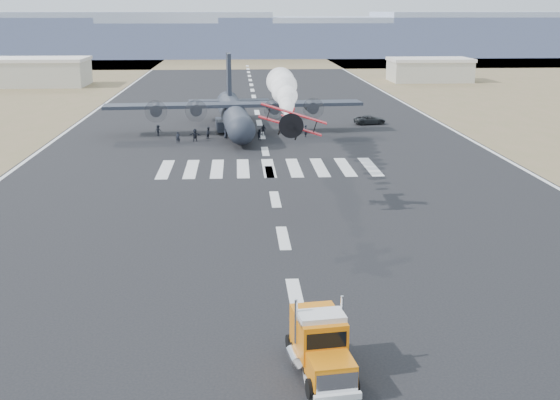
{
  "coord_description": "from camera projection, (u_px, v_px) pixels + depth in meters",
  "views": [
    {
      "loc": [
        -3.57,
        -29.89,
        17.88
      ],
      "look_at": [
        -0.45,
        21.04,
        4.0
      ],
      "focal_mm": 45.0,
      "sensor_mm": 36.0,
      "label": 1
    }
  ],
  "objects": [
    {
      "name": "smoke_trail",
      "position": [
        283.0,
        87.0,
        88.61
      ],
      "size": [
        3.84,
        32.92,
        3.84
      ],
      "rotation": [
        0.0,
        0.0,
        -0.04
      ],
      "color": "white"
    },
    {
      "name": "crew_b",
      "position": [
        209.0,
        133.0,
        100.18
      ],
      "size": [
        0.87,
        0.98,
        1.71
      ],
      "primitive_type": "imported",
      "rotation": [
        0.0,
        0.0,
        1.03
      ],
      "color": "black",
      "rests_on": "ground"
    },
    {
      "name": "crew_h",
      "position": [
        259.0,
        134.0,
        99.14
      ],
      "size": [
        0.92,
        0.86,
        1.61
      ],
      "primitive_type": "imported",
      "rotation": [
        0.0,
        0.0,
        2.48
      ],
      "color": "black",
      "rests_on": "ground"
    },
    {
      "name": "ridge_seg_d",
      "position": [
        245.0,
        39.0,
        282.39
      ],
      "size": [
        150.0,
        50.0,
        13.0
      ],
      "primitive_type": "cube",
      "color": "#8693AB",
      "rests_on": "ground"
    },
    {
      "name": "crew_c",
      "position": [
        158.0,
        130.0,
        102.56
      ],
      "size": [
        1.1,
        0.94,
        1.56
      ],
      "primitive_type": "imported",
      "rotation": [
        0.0,
        0.0,
        0.58
      ],
      "color": "black",
      "rests_on": "ground"
    },
    {
      "name": "semi_truck",
      "position": [
        321.0,
        343.0,
        35.35
      ],
      "size": [
        3.2,
        7.46,
        3.29
      ],
      "rotation": [
        0.0,
        0.0,
        0.13
      ],
      "color": "black",
      "rests_on": "ground"
    },
    {
      "name": "hangar_right",
      "position": [
        430.0,
        69.0,
        180.08
      ],
      "size": [
        20.5,
        12.5,
        5.9
      ],
      "color": "#A19F8F",
      "rests_on": "ground"
    },
    {
      "name": "ridge_seg_c",
      "position": [
        81.0,
        34.0,
        278.03
      ],
      "size": [
        150.0,
        50.0,
        17.0
      ],
      "primitive_type": "cube",
      "color": "#8693AB",
      "rests_on": "ground"
    },
    {
      "name": "crew_g",
      "position": [
        305.0,
        131.0,
        101.62
      ],
      "size": [
        0.75,
        0.8,
        1.74
      ],
      "primitive_type": "imported",
      "rotation": [
        0.0,
        0.0,
        4.25
      ],
      "color": "black",
      "rests_on": "ground"
    },
    {
      "name": "ridge_seg_e",
      "position": [
        404.0,
        36.0,
        285.97
      ],
      "size": [
        150.0,
        50.0,
        15.0
      ],
      "primitive_type": "cube",
      "color": "#8693AB",
      "rests_on": "ground"
    },
    {
      "name": "support_vehicle",
      "position": [
        370.0,
        120.0,
        112.97
      ],
      "size": [
        5.45,
        3.3,
        1.41
      ],
      "primitive_type": "imported",
      "rotation": [
        0.0,
        0.0,
        1.77
      ],
      "color": "black",
      "rests_on": "ground"
    },
    {
      "name": "crew_a",
      "position": [
        178.0,
        137.0,
        96.72
      ],
      "size": [
        0.64,
        0.54,
        1.64
      ],
      "primitive_type": "imported",
      "rotation": [
        0.0,
        0.0,
        0.09
      ],
      "color": "black",
      "rests_on": "ground"
    },
    {
      "name": "aerobatic_biplane",
      "position": [
        291.0,
        121.0,
        62.74
      ],
      "size": [
        5.9,
        5.46,
        3.15
      ],
      "rotation": [
        0.0,
        0.29,
        -0.04
      ],
      "color": "#BC0C2B"
    },
    {
      "name": "transport_aircraft",
      "position": [
        234.0,
        113.0,
        105.89
      ],
      "size": [
        38.29,
        31.49,
        11.05
      ],
      "rotation": [
        0.0,
        0.0,
        0.07
      ],
      "color": "#1C232B",
      "rests_on": "ground"
    },
    {
      "name": "ridge_seg_f",
      "position": [
        559.0,
        33.0,
        289.54
      ],
      "size": [
        150.0,
        50.0,
        17.0
      ],
      "primitive_type": "cube",
      "color": "#8693AB",
      "rests_on": "ground"
    },
    {
      "name": "ground",
      "position": [
        316.0,
        395.0,
        33.69
      ],
      "size": [
        500.0,
        500.0,
        0.0
      ],
      "primitive_type": "plane",
      "color": "black",
      "rests_on": "ground"
    },
    {
      "name": "scrub_far",
      "position": [
        246.0,
        60.0,
        255.21
      ],
      "size": [
        500.0,
        80.0,
        0.0
      ],
      "primitive_type": "cube",
      "color": "olive",
      "rests_on": "ground"
    },
    {
      "name": "runway_markings",
      "position": [
        265.0,
        151.0,
        91.48
      ],
      "size": [
        60.0,
        260.0,
        0.01
      ],
      "primitive_type": null,
      "color": "silver",
      "rests_on": "ground"
    },
    {
      "name": "crew_f",
      "position": [
        195.0,
        135.0,
        98.2
      ],
      "size": [
        1.65,
        0.62,
        1.75
      ],
      "primitive_type": "imported",
      "rotation": [
        0.0,
        0.0,
        6.23
      ],
      "color": "black",
      "rests_on": "ground"
    },
    {
      "name": "hangar_left",
      "position": [
        36.0,
        72.0,
        169.38
      ],
      "size": [
        24.5,
        14.5,
        6.7
      ],
      "color": "#A19F8F",
      "rests_on": "ground"
    },
    {
      "name": "crew_d",
      "position": [
        263.0,
        130.0,
        102.84
      ],
      "size": [
        0.96,
        0.5,
        1.63
      ],
      "primitive_type": "imported",
      "rotation": [
        0.0,
        0.0,
        6.27
      ],
      "color": "black",
      "rests_on": "ground"
    },
    {
      "name": "crew_e",
      "position": [
        226.0,
        133.0,
        100.63
      ],
      "size": [
        0.47,
        0.77,
        1.57
      ],
      "primitive_type": "imported",
      "rotation": [
        0.0,
        0.0,
        1.57
      ],
      "color": "black",
      "rests_on": "ground"
    }
  ]
}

